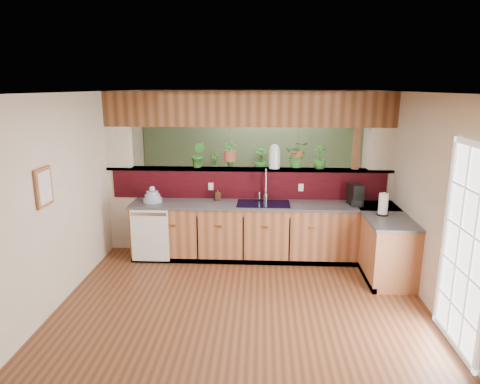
# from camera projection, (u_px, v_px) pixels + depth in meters

# --- Properties ---
(ground) EXTENTS (4.60, 7.00, 0.01)m
(ground) POSITION_uv_depth(u_px,v_px,m) (245.00, 285.00, 5.93)
(ground) COLOR brown
(ground) RESTS_ON ground
(ceiling) EXTENTS (4.60, 7.00, 0.01)m
(ceiling) POSITION_uv_depth(u_px,v_px,m) (245.00, 92.00, 5.30)
(ceiling) COLOR brown
(ceiling) RESTS_ON ground
(wall_back) EXTENTS (4.60, 0.02, 2.60)m
(wall_back) POSITION_uv_depth(u_px,v_px,m) (251.00, 153.00, 9.01)
(wall_back) COLOR beige
(wall_back) RESTS_ON ground
(wall_front) EXTENTS (4.60, 0.02, 2.60)m
(wall_front) POSITION_uv_depth(u_px,v_px,m) (218.00, 358.00, 2.22)
(wall_front) COLOR beige
(wall_front) RESTS_ON ground
(wall_left) EXTENTS (0.02, 7.00, 2.60)m
(wall_left) POSITION_uv_depth(u_px,v_px,m) (74.00, 192.00, 5.73)
(wall_left) COLOR beige
(wall_left) RESTS_ON ground
(wall_right) EXTENTS (0.02, 7.00, 2.60)m
(wall_right) POSITION_uv_depth(u_px,v_px,m) (423.00, 196.00, 5.50)
(wall_right) COLOR beige
(wall_right) RESTS_ON ground
(pass_through_partition) EXTENTS (4.60, 0.21, 2.60)m
(pass_through_partition) POSITION_uv_depth(u_px,v_px,m) (250.00, 180.00, 6.94)
(pass_through_partition) COLOR beige
(pass_through_partition) RESTS_ON ground
(pass_through_ledge) EXTENTS (4.60, 0.21, 0.04)m
(pass_through_ledge) POSITION_uv_depth(u_px,v_px,m) (248.00, 169.00, 6.91)
(pass_through_ledge) COLOR brown
(pass_through_ledge) RESTS_ON ground
(header_beam) EXTENTS (4.60, 0.15, 0.55)m
(header_beam) POSITION_uv_depth(u_px,v_px,m) (248.00, 109.00, 6.68)
(header_beam) COLOR brown
(header_beam) RESTS_ON ground
(sage_backwall) EXTENTS (4.55, 0.02, 2.55)m
(sage_backwall) POSITION_uv_depth(u_px,v_px,m) (251.00, 153.00, 8.99)
(sage_backwall) COLOR #59714D
(sage_backwall) RESTS_ON ground
(countertop) EXTENTS (4.14, 1.52, 0.90)m
(countertop) POSITION_uv_depth(u_px,v_px,m) (301.00, 234.00, 6.62)
(countertop) COLOR brown
(countertop) RESTS_ON ground
(dishwasher) EXTENTS (0.58, 0.03, 0.82)m
(dishwasher) POSITION_uv_depth(u_px,v_px,m) (150.00, 235.00, 6.53)
(dishwasher) COLOR white
(dishwasher) RESTS_ON ground
(navy_sink) EXTENTS (0.82, 0.50, 0.18)m
(navy_sink) POSITION_uv_depth(u_px,v_px,m) (263.00, 209.00, 6.66)
(navy_sink) COLOR black
(navy_sink) RESTS_ON countertop
(french_door) EXTENTS (0.06, 1.02, 2.16)m
(french_door) POSITION_uv_depth(u_px,v_px,m) (465.00, 252.00, 4.30)
(french_door) COLOR white
(french_door) RESTS_ON ground
(framed_print) EXTENTS (0.04, 0.35, 0.45)m
(framed_print) POSITION_uv_depth(u_px,v_px,m) (44.00, 187.00, 4.89)
(framed_print) COLOR brown
(framed_print) RESTS_ON wall_left
(faucet) EXTENTS (0.23, 0.23, 0.53)m
(faucet) POSITION_uv_depth(u_px,v_px,m) (265.00, 184.00, 6.72)
(faucet) COLOR #B7B7B2
(faucet) RESTS_ON countertop
(dish_stack) EXTENTS (0.30, 0.30, 0.26)m
(dish_stack) POSITION_uv_depth(u_px,v_px,m) (153.00, 197.00, 6.72)
(dish_stack) COLOR #99A9C6
(dish_stack) RESTS_ON countertop
(soap_dispenser) EXTENTS (0.12, 0.12, 0.21)m
(soap_dispenser) POSITION_uv_depth(u_px,v_px,m) (218.00, 194.00, 6.81)
(soap_dispenser) COLOR #3C2315
(soap_dispenser) RESTS_ON countertop
(coffee_maker) EXTENTS (0.17, 0.29, 0.32)m
(coffee_maker) POSITION_uv_depth(u_px,v_px,m) (355.00, 196.00, 6.53)
(coffee_maker) COLOR black
(coffee_maker) RESTS_ON countertop
(paper_towel) EXTENTS (0.16, 0.16, 0.34)m
(paper_towel) POSITION_uv_depth(u_px,v_px,m) (383.00, 205.00, 6.01)
(paper_towel) COLOR black
(paper_towel) RESTS_ON countertop
(glass_jar) EXTENTS (0.18, 0.18, 0.39)m
(glass_jar) POSITION_uv_depth(u_px,v_px,m) (275.00, 156.00, 6.83)
(glass_jar) COLOR silver
(glass_jar) RESTS_ON pass_through_ledge
(ledge_plant_left) EXTENTS (0.25, 0.21, 0.41)m
(ledge_plant_left) POSITION_uv_depth(u_px,v_px,m) (198.00, 155.00, 6.89)
(ledge_plant_left) COLOR #286924
(ledge_plant_left) RESTS_ON pass_through_ledge
(ledge_plant_right) EXTENTS (0.22, 0.22, 0.37)m
(ledge_plant_right) POSITION_uv_depth(u_px,v_px,m) (320.00, 157.00, 6.80)
(ledge_plant_right) COLOR #286924
(ledge_plant_right) RESTS_ON pass_through_ledge
(hanging_plant_a) EXTENTS (0.25, 0.20, 0.55)m
(hanging_plant_a) POSITION_uv_depth(u_px,v_px,m) (230.00, 145.00, 6.83)
(hanging_plant_a) COLOR brown
(hanging_plant_a) RESTS_ON header_beam
(hanging_plant_b) EXTENTS (0.40, 0.35, 0.55)m
(hanging_plant_b) POSITION_uv_depth(u_px,v_px,m) (298.00, 143.00, 6.76)
(hanging_plant_b) COLOR brown
(hanging_plant_b) RESTS_ON header_beam
(shelving_console) EXTENTS (1.48, 0.74, 0.95)m
(shelving_console) POSITION_uv_depth(u_px,v_px,m) (235.00, 193.00, 8.97)
(shelving_console) COLOR black
(shelving_console) RESTS_ON ground
(shelf_plant_a) EXTENTS (0.24, 0.20, 0.39)m
(shelf_plant_a) POSITION_uv_depth(u_px,v_px,m) (215.00, 161.00, 8.83)
(shelf_plant_a) COLOR #286924
(shelf_plant_a) RESTS_ON shelving_console
(shelf_plant_b) EXTENTS (0.28, 0.28, 0.48)m
(shelf_plant_b) POSITION_uv_depth(u_px,v_px,m) (261.00, 159.00, 8.77)
(shelf_plant_b) COLOR #286924
(shelf_plant_b) RESTS_ON shelving_console
(floor_plant) EXTENTS (0.79, 0.70, 0.81)m
(floor_plant) POSITION_uv_depth(u_px,v_px,m) (286.00, 204.00, 8.50)
(floor_plant) COLOR #286924
(floor_plant) RESTS_ON ground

